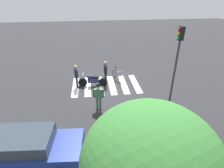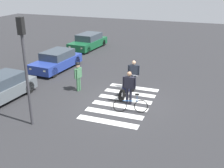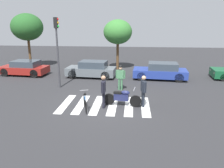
% 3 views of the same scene
% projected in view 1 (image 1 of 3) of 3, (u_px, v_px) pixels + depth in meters
% --- Properties ---
extents(ground_plane, '(60.00, 60.00, 0.00)m').
position_uv_depth(ground_plane, '(106.00, 85.00, 13.64)').
color(ground_plane, '#2B2B2D').
extents(police_motorcycle, '(2.12, 0.62, 1.04)m').
position_uv_depth(police_motorcycle, '(93.00, 81.00, 13.31)').
color(police_motorcycle, black).
rests_on(police_motorcycle, ground_plane).
extents(leaning_bicycle, '(0.62, 1.66, 1.00)m').
position_uv_depth(leaning_bicycle, '(117.00, 76.00, 14.20)').
color(leaning_bicycle, black).
rests_on(leaning_bicycle, ground_plane).
extents(officer_on_foot, '(0.24, 0.70, 1.78)m').
position_uv_depth(officer_on_foot, '(105.00, 71.00, 13.47)').
color(officer_on_foot, black).
rests_on(officer_on_foot, ground_plane).
extents(officer_by_motorcycle, '(0.29, 0.68, 1.74)m').
position_uv_depth(officer_by_motorcycle, '(76.00, 75.00, 12.93)').
color(officer_by_motorcycle, '#1E232D').
rests_on(officer_by_motorcycle, ground_plane).
extents(pedestrian_bystander, '(0.65, 0.27, 1.74)m').
position_uv_depth(pedestrian_bystander, '(98.00, 95.00, 10.53)').
color(pedestrian_bystander, '#3F724C').
rests_on(pedestrian_bystander, ground_plane).
extents(crosswalk_stripes, '(4.95, 2.98, 0.01)m').
position_uv_depth(crosswalk_stripes, '(106.00, 85.00, 13.64)').
color(crosswalk_stripes, silver).
rests_on(crosswalk_stripes, ground_plane).
extents(car_grey_coupe, '(4.15, 2.00, 1.37)m').
position_uv_depth(car_grey_coupe, '(162.00, 137.00, 8.04)').
color(car_grey_coupe, black).
rests_on(car_grey_coupe, ground_plane).
extents(car_blue_hatchback, '(4.36, 2.11, 1.35)m').
position_uv_depth(car_blue_hatchback, '(29.00, 148.00, 7.49)').
color(car_blue_hatchback, black).
rests_on(car_blue_hatchback, ground_plane).
extents(traffic_light_pole, '(0.34, 0.26, 4.79)m').
position_uv_depth(traffic_light_pole, '(177.00, 57.00, 9.80)').
color(traffic_light_pole, '#38383D').
rests_on(traffic_light_pole, ground_plane).
extents(street_tree_mid, '(2.69, 2.69, 4.73)m').
position_uv_depth(street_tree_mid, '(150.00, 163.00, 3.44)').
color(street_tree_mid, brown).
rests_on(street_tree_mid, ground_plane).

